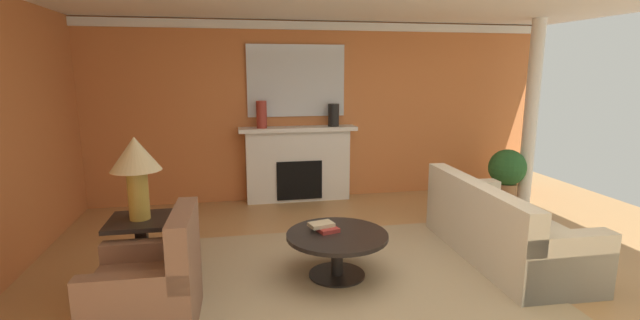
{
  "coord_description": "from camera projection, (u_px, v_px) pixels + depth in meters",
  "views": [
    {
      "loc": [
        -1.39,
        -3.95,
        2.02
      ],
      "look_at": [
        -0.4,
        1.05,
        1.0
      ],
      "focal_mm": 25.32,
      "sensor_mm": 36.0,
      "label": 1
    }
  ],
  "objects": [
    {
      "name": "ground_plane",
      "position": [
        380.0,
        278.0,
        4.46
      ],
      "size": [
        9.16,
        9.16,
        0.0
      ],
      "primitive_type": "plane",
      "color": "tan"
    },
    {
      "name": "wall_fireplace",
      "position": [
        320.0,
        111.0,
        7.13
      ],
      "size": [
        7.64,
        0.12,
        2.75
      ],
      "primitive_type": "cube",
      "color": "#CC723D",
      "rests_on": "ground_plane"
    },
    {
      "name": "crown_moulding",
      "position": [
        321.0,
        26.0,
        6.8
      ],
      "size": [
        7.64,
        0.08,
        0.12
      ],
      "primitive_type": "cube",
      "color": "white"
    },
    {
      "name": "area_rug",
      "position": [
        337.0,
        276.0,
        4.5
      ],
      "size": [
        3.75,
        2.59,
        0.01
      ],
      "primitive_type": "cube",
      "color": "tan",
      "rests_on": "ground_plane"
    },
    {
      "name": "fireplace",
      "position": [
        298.0,
        166.0,
        7.02
      ],
      "size": [
        1.8,
        0.35,
        1.17
      ],
      "color": "white",
      "rests_on": "ground_plane"
    },
    {
      "name": "mantel_mirror",
      "position": [
        296.0,
        81.0,
        6.88
      ],
      "size": [
        1.5,
        0.04,
        1.08
      ],
      "primitive_type": "cube",
      "color": "silver"
    },
    {
      "name": "sofa",
      "position": [
        500.0,
        231.0,
        4.9
      ],
      "size": [
        0.97,
        2.13,
        0.85
      ],
      "color": "beige",
      "rests_on": "ground_plane"
    },
    {
      "name": "armchair_near_window",
      "position": [
        151.0,
        291.0,
        3.57
      ],
      "size": [
        0.82,
        0.82,
        0.95
      ],
      "color": "brown",
      "rests_on": "ground_plane"
    },
    {
      "name": "coffee_table",
      "position": [
        337.0,
        245.0,
        4.43
      ],
      "size": [
        1.0,
        1.0,
        0.45
      ],
      "color": "black",
      "rests_on": "ground_plane"
    },
    {
      "name": "side_table",
      "position": [
        143.0,
        250.0,
        4.13
      ],
      "size": [
        0.56,
        0.56,
        0.7
      ],
      "color": "black",
      "rests_on": "ground_plane"
    },
    {
      "name": "table_lamp",
      "position": [
        136.0,
        162.0,
        3.97
      ],
      "size": [
        0.44,
        0.44,
        0.75
      ],
      "color": "#B28E38",
      "rests_on": "side_table"
    },
    {
      "name": "vase_mantel_right",
      "position": [
        334.0,
        115.0,
        6.92
      ],
      "size": [
        0.17,
        0.17,
        0.35
      ],
      "primitive_type": "cylinder",
      "color": "black",
      "rests_on": "fireplace"
    },
    {
      "name": "vase_mantel_left",
      "position": [
        262.0,
        115.0,
        6.71
      ],
      "size": [
        0.16,
        0.16,
        0.4
      ],
      "primitive_type": "cylinder",
      "color": "#9E3328",
      "rests_on": "fireplace"
    },
    {
      "name": "book_red_cover",
      "position": [
        328.0,
        230.0,
        4.45
      ],
      "size": [
        0.23,
        0.19,
        0.04
      ],
      "primitive_type": "cube",
      "rotation": [
        0.0,
        0.0,
        0.29
      ],
      "color": "maroon",
      "rests_on": "coffee_table"
    },
    {
      "name": "book_art_folio",
      "position": [
        321.0,
        224.0,
        4.49
      ],
      "size": [
        0.27,
        0.21,
        0.04
      ],
      "primitive_type": "cube",
      "rotation": [
        0.0,
        0.0,
        0.26
      ],
      "color": "tan",
      "rests_on": "coffee_table"
    },
    {
      "name": "potted_plant",
      "position": [
        507.0,
        171.0,
        6.91
      ],
      "size": [
        0.56,
        0.56,
        0.83
      ],
      "color": "#A8754C",
      "rests_on": "ground_plane"
    },
    {
      "name": "column_white",
      "position": [
        531.0,
        114.0,
        6.76
      ],
      "size": [
        0.2,
        0.2,
        2.75
      ],
      "primitive_type": "cylinder",
      "color": "white",
      "rests_on": "ground_plane"
    }
  ]
}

